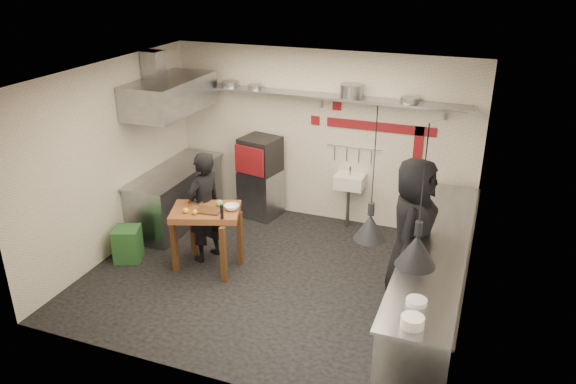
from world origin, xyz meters
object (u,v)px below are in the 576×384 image
(combi_oven, at_px, (260,155))
(prep_table, at_px, (207,239))
(oven_stand, at_px, (261,193))
(chef_left, at_px, (204,207))
(chef_right, at_px, (413,230))
(green_bin, at_px, (128,244))

(combi_oven, xyz_separation_m, prep_table, (-0.01, -1.88, -0.63))
(oven_stand, xyz_separation_m, prep_table, (-0.00, -1.89, 0.06))
(prep_table, height_order, chef_left, chef_left)
(prep_table, height_order, chef_right, chef_right)
(green_bin, relative_size, chef_left, 0.31)
(combi_oven, height_order, chef_left, chef_left)
(oven_stand, height_order, green_bin, oven_stand)
(combi_oven, distance_m, green_bin, 2.55)
(green_bin, relative_size, chef_right, 0.26)
(chef_left, bearing_deg, green_bin, -48.43)
(chef_left, bearing_deg, prep_table, 51.43)
(green_bin, xyz_separation_m, chef_left, (1.05, 0.45, 0.57))
(combi_oven, xyz_separation_m, chef_right, (2.75, -1.55, -0.14))
(chef_left, bearing_deg, chef_right, 110.27)
(green_bin, bearing_deg, combi_oven, 59.64)
(prep_table, xyz_separation_m, chef_left, (-0.16, 0.25, 0.36))
(combi_oven, bearing_deg, green_bin, -108.41)
(oven_stand, height_order, prep_table, prep_table)
(oven_stand, xyz_separation_m, chef_left, (-0.16, -1.64, 0.42))
(combi_oven, xyz_separation_m, green_bin, (-1.22, -2.08, -0.84))
(prep_table, bearing_deg, green_bin, 169.98)
(combi_oven, distance_m, prep_table, 1.98)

